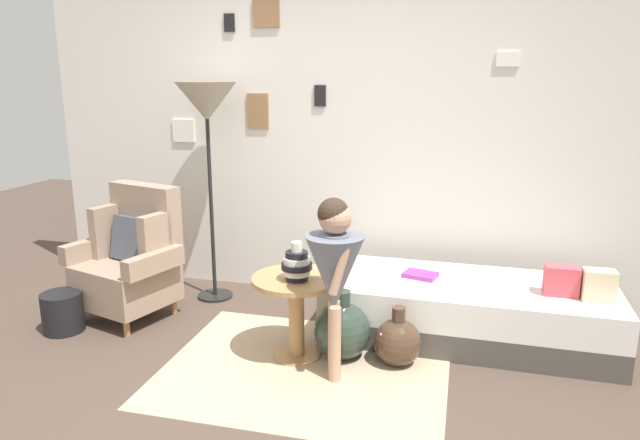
# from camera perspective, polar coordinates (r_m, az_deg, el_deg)

# --- Properties ---
(ground_plane) EXTENTS (12.00, 12.00, 0.00)m
(ground_plane) POSITION_cam_1_polar(r_m,az_deg,el_deg) (3.23, -7.12, -18.77)
(ground_plane) COLOR #4C3D33
(gallery_wall) EXTENTS (4.80, 0.12, 2.60)m
(gallery_wall) POSITION_cam_1_polar(r_m,az_deg,el_deg) (4.60, 1.23, 8.51)
(gallery_wall) COLOR silver
(gallery_wall) RESTS_ON ground
(rug) EXTENTS (1.71, 1.38, 0.01)m
(rug) POSITION_cam_1_polar(r_m,az_deg,el_deg) (3.64, -1.44, -14.48)
(rug) COLOR tan
(rug) RESTS_ON ground
(armchair) EXTENTS (0.86, 0.74, 0.97)m
(armchair) POSITION_cam_1_polar(r_m,az_deg,el_deg) (4.48, -18.09, -3.64)
(armchair) COLOR #9E7042
(armchair) RESTS_ON ground
(daybed) EXTENTS (1.92, 0.85, 0.40)m
(daybed) POSITION_cam_1_polar(r_m,az_deg,el_deg) (4.08, 14.32, -8.65)
(daybed) COLOR #4C4742
(daybed) RESTS_ON ground
(pillow_head) EXTENTS (0.19, 0.13, 0.20)m
(pillow_head) POSITION_cam_1_polar(r_m,az_deg,el_deg) (3.94, 25.83, -5.83)
(pillow_head) COLOR beige
(pillow_head) RESTS_ON daybed
(pillow_mid) EXTENTS (0.21, 0.12, 0.19)m
(pillow_mid) POSITION_cam_1_polar(r_m,az_deg,el_deg) (3.95, 22.74, -5.55)
(pillow_mid) COLOR #D64C56
(pillow_mid) RESTS_ON daybed
(side_table) EXTENTS (0.55, 0.55, 0.54)m
(side_table) POSITION_cam_1_polar(r_m,az_deg,el_deg) (3.64, -2.36, -7.94)
(side_table) COLOR tan
(side_table) RESTS_ON ground
(vase_striped) EXTENTS (0.19, 0.19, 0.24)m
(vase_striped) POSITION_cam_1_polar(r_m,az_deg,el_deg) (3.50, -2.31, -4.45)
(vase_striped) COLOR black
(vase_striped) RESTS_ON side_table
(floor_lamp) EXTENTS (0.46, 0.46, 1.70)m
(floor_lamp) POSITION_cam_1_polar(r_m,az_deg,el_deg) (4.49, -11.14, 10.71)
(floor_lamp) COLOR black
(floor_lamp) RESTS_ON ground
(person_child) EXTENTS (0.34, 0.34, 1.09)m
(person_child) POSITION_cam_1_polar(r_m,az_deg,el_deg) (3.28, 1.47, -4.59)
(person_child) COLOR tan
(person_child) RESTS_ON ground
(book_on_daybed) EXTENTS (0.26, 0.21, 0.03)m
(book_on_daybed) POSITION_cam_1_polar(r_m,az_deg,el_deg) (4.04, 9.89, -5.37)
(book_on_daybed) COLOR purple
(book_on_daybed) RESTS_ON daybed
(demijohn_near) EXTENTS (0.36, 0.36, 0.45)m
(demijohn_near) POSITION_cam_1_polar(r_m,az_deg,el_deg) (3.71, 2.19, -10.82)
(demijohn_near) COLOR #2D3D33
(demijohn_near) RESTS_ON ground
(demijohn_far) EXTENTS (0.29, 0.29, 0.38)m
(demijohn_far) POSITION_cam_1_polar(r_m,az_deg,el_deg) (3.67, 7.68, -11.83)
(demijohn_far) COLOR #473323
(demijohn_far) RESTS_ON ground
(magazine_basket) EXTENTS (0.28, 0.28, 0.28)m
(magazine_basket) POSITION_cam_1_polar(r_m,az_deg,el_deg) (4.46, -24.09, -8.31)
(magazine_basket) COLOR black
(magazine_basket) RESTS_ON ground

